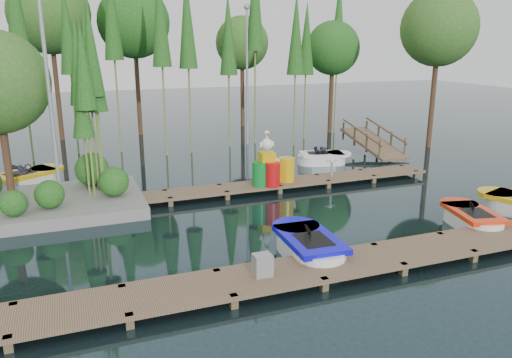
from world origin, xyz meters
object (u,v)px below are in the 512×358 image
object	(u,v)px
island	(25,114)
boat_yellow_far	(27,179)
boat_blue	(309,247)
utility_cabinet	(262,265)
yellow_barrel	(286,169)
drum_cluster	(268,169)
boat_red	(472,219)

from	to	relation	value
island	boat_yellow_far	distance (m)	4.21
boat_blue	utility_cabinet	bearing A→B (deg)	-144.77
yellow_barrel	drum_cluster	world-z (taller)	drum_cluster
boat_red	yellow_barrel	xyz separation A→B (m)	(-3.57, 5.68, 0.51)
boat_yellow_far	drum_cluster	world-z (taller)	drum_cluster
boat_yellow_far	boat_red	bearing A→B (deg)	-50.09
boat_blue	boat_red	world-z (taller)	boat_blue
island	boat_red	world-z (taller)	island
yellow_barrel	drum_cluster	distance (m)	0.85
boat_blue	utility_cabinet	distance (m)	2.07
island	yellow_barrel	world-z (taller)	island
yellow_barrel	drum_cluster	bearing A→B (deg)	-169.39
boat_blue	boat_yellow_far	world-z (taller)	boat_yellow_far
boat_blue	boat_yellow_far	distance (m)	12.10
boat_yellow_far	utility_cabinet	bearing A→B (deg)	-76.63
boat_red	drum_cluster	bearing A→B (deg)	141.82
boat_yellow_far	yellow_barrel	distance (m)	10.00
island	boat_blue	xyz separation A→B (m)	(6.78, -6.69, -2.91)
boat_red	boat_blue	bearing A→B (deg)	-164.49
boat_red	drum_cluster	world-z (taller)	drum_cluster
yellow_barrel	utility_cabinet	bearing A→B (deg)	-118.16
drum_cluster	utility_cabinet	bearing A→B (deg)	-113.13
boat_red	utility_cabinet	size ratio (longest dim) A/B	5.34
boat_blue	boat_yellow_far	xyz separation A→B (m)	(-7.21, 9.72, 0.02)
yellow_barrel	island	bearing A→B (deg)	174.86
island	drum_cluster	xyz separation A→B (m)	(7.97, -0.94, -2.29)
boat_yellow_far	utility_cabinet	distance (m)	12.14
boat_blue	yellow_barrel	distance (m)	6.25
yellow_barrel	boat_red	bearing A→B (deg)	-57.85
island	boat_red	bearing A→B (deg)	-27.64
island	yellow_barrel	xyz separation A→B (m)	(8.79, -0.79, -2.43)
utility_cabinet	yellow_barrel	xyz separation A→B (m)	(3.75, 7.00, 0.20)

